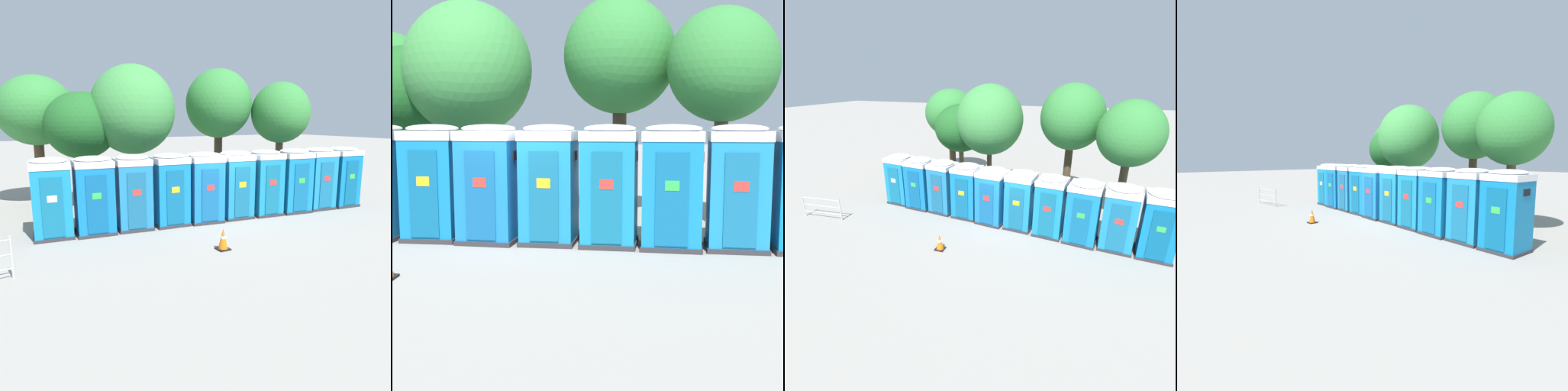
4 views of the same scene
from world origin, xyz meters
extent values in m
plane|color=gray|center=(0.00, 0.00, 0.00)|extent=(120.00, 120.00, 0.00)
cube|color=#2D2D33|center=(-5.82, 0.71, 0.05)|extent=(1.32, 1.31, 0.10)
cube|color=#147FB1|center=(-5.82, 0.71, 1.15)|extent=(1.26, 1.25, 2.10)
cube|color=#10638A|center=(-5.88, 0.13, 1.07)|extent=(0.63, 0.09, 1.85)
cube|color=white|center=(-5.88, 0.11, 1.35)|extent=(0.28, 0.04, 0.20)
cube|color=black|center=(-5.23, 0.65, 1.89)|extent=(0.06, 0.36, 0.20)
cube|color=white|center=(-5.82, 0.71, 2.30)|extent=(1.29, 1.29, 0.20)
ellipsoid|color=white|center=(-5.82, 0.71, 2.45)|extent=(1.23, 1.23, 0.18)
cube|color=#2D2D33|center=(-4.53, 0.49, 0.05)|extent=(1.35, 1.31, 0.10)
cube|color=#0F6CB4|center=(-4.53, 0.49, 1.15)|extent=(1.28, 1.25, 2.10)
cube|color=#0C548C|center=(-4.59, -0.09, 1.07)|extent=(0.65, 0.09, 1.85)
cube|color=green|center=(-4.59, -0.11, 1.35)|extent=(0.28, 0.04, 0.20)
cube|color=black|center=(-3.93, 0.43, 1.89)|extent=(0.06, 0.36, 0.20)
cube|color=white|center=(-4.53, 0.49, 2.30)|extent=(1.32, 1.29, 0.20)
ellipsoid|color=white|center=(-4.53, 0.49, 2.45)|extent=(1.26, 1.23, 0.18)
cube|color=#2D2D33|center=(-3.23, 0.39, 0.05)|extent=(1.31, 1.34, 0.10)
cube|color=#1C74AA|center=(-3.23, 0.39, 1.15)|extent=(1.25, 1.28, 2.10)
cube|color=#165A85|center=(-3.31, -0.19, 1.07)|extent=(0.61, 0.11, 1.85)
cube|color=red|center=(-3.31, -0.21, 1.35)|extent=(0.28, 0.05, 0.20)
cube|color=black|center=(-2.67, 0.32, 1.89)|extent=(0.07, 0.36, 0.20)
cube|color=white|center=(-3.23, 0.39, 2.30)|extent=(1.29, 1.32, 0.20)
ellipsoid|color=white|center=(-3.23, 0.39, 2.45)|extent=(1.22, 1.25, 0.18)
cube|color=#2D2D33|center=(-1.94, 0.25, 0.05)|extent=(1.28, 1.28, 0.10)
cube|color=#1173AE|center=(-1.94, 0.25, 1.15)|extent=(1.22, 1.22, 2.10)
cube|color=#0D5987|center=(-1.98, -0.33, 1.07)|extent=(0.63, 0.08, 1.85)
cube|color=yellow|center=(-1.98, -0.35, 1.35)|extent=(0.28, 0.03, 0.20)
cube|color=black|center=(-1.36, 0.21, 1.89)|extent=(0.05, 0.36, 0.20)
cube|color=white|center=(-1.94, 0.25, 2.30)|extent=(1.26, 1.26, 0.20)
ellipsoid|color=white|center=(-1.94, 0.25, 2.45)|extent=(1.20, 1.20, 0.18)
cube|color=#2D2D33|center=(-0.65, 0.04, 0.05)|extent=(1.37, 1.35, 0.10)
cube|color=#1770BB|center=(-0.65, 0.04, 1.15)|extent=(1.30, 1.28, 2.10)
cube|color=#125792|center=(-0.73, -0.54, 1.07)|extent=(0.64, 0.11, 1.85)
cube|color=red|center=(-0.73, -0.56, 1.35)|extent=(0.28, 0.05, 0.20)
cube|color=black|center=(-0.06, -0.04, 1.89)|extent=(0.07, 0.36, 0.20)
cube|color=white|center=(-0.65, 0.04, 2.30)|extent=(1.34, 1.32, 0.20)
ellipsoid|color=white|center=(-0.65, 0.04, 2.45)|extent=(1.28, 1.26, 0.18)
cube|color=#2D2D33|center=(0.65, -0.03, 0.05)|extent=(1.27, 1.30, 0.10)
cube|color=#187AAC|center=(0.65, -0.03, 1.15)|extent=(1.21, 1.24, 2.10)
cube|color=#125F86|center=(0.60, -0.62, 1.07)|extent=(0.61, 0.09, 1.85)
cube|color=yellow|center=(0.59, -0.63, 1.35)|extent=(0.28, 0.03, 0.20)
cube|color=black|center=(1.21, -0.09, 1.89)|extent=(0.06, 0.36, 0.20)
cube|color=white|center=(0.65, -0.03, 2.30)|extent=(1.24, 1.28, 0.20)
ellipsoid|color=white|center=(0.65, -0.03, 2.45)|extent=(1.18, 1.21, 0.18)
cube|color=#2D2D33|center=(1.94, -0.21, 0.05)|extent=(1.28, 1.32, 0.10)
cube|color=#167EAE|center=(1.94, -0.21, 1.15)|extent=(1.22, 1.25, 2.10)
cube|color=#116288|center=(1.88, -0.79, 1.07)|extent=(0.61, 0.10, 1.85)
cube|color=red|center=(1.88, -0.81, 1.35)|extent=(0.28, 0.04, 0.20)
cube|color=black|center=(2.50, -0.27, 1.89)|extent=(0.06, 0.36, 0.20)
cube|color=white|center=(1.94, -0.21, 2.30)|extent=(1.26, 1.29, 0.20)
ellipsoid|color=white|center=(1.94, -0.21, 2.45)|extent=(1.20, 1.23, 0.18)
cube|color=#2D2D33|center=(3.23, -0.40, 0.05)|extent=(1.38, 1.34, 0.10)
cube|color=#1277B7|center=(3.23, -0.40, 1.15)|extent=(1.31, 1.28, 2.10)
cube|color=#0E5D8E|center=(3.16, -0.98, 1.07)|extent=(0.65, 0.11, 1.85)
cube|color=green|center=(3.15, -1.00, 1.35)|extent=(0.28, 0.04, 0.20)
cube|color=black|center=(3.83, -0.48, 1.89)|extent=(0.07, 0.36, 0.20)
cube|color=white|center=(3.23, -0.40, 2.30)|extent=(1.35, 1.32, 0.20)
ellipsoid|color=white|center=(3.23, -0.40, 2.45)|extent=(1.29, 1.25, 0.18)
cube|color=#2D2D33|center=(4.53, -0.46, 0.05)|extent=(1.34, 1.32, 0.10)
cube|color=#197DB5|center=(4.53, -0.46, 1.15)|extent=(1.27, 1.26, 2.10)
cube|color=#13628D|center=(4.47, -1.05, 1.07)|extent=(0.64, 0.10, 1.85)
cube|color=red|center=(4.47, -1.06, 1.35)|extent=(0.28, 0.04, 0.20)
cube|color=black|center=(5.12, -0.53, 1.89)|extent=(0.06, 0.36, 0.20)
cube|color=white|center=(4.53, -0.46, 2.30)|extent=(1.31, 1.29, 0.20)
ellipsoid|color=white|center=(4.53, -0.46, 2.45)|extent=(1.25, 1.23, 0.18)
cube|color=#2D2D33|center=(5.83, -0.61, 0.05)|extent=(1.31, 1.29, 0.10)
cube|color=#0D6EA9|center=(5.83, -0.61, 1.15)|extent=(1.25, 1.23, 2.10)
cube|color=#0A5683|center=(5.78, -1.19, 1.07)|extent=(0.64, 0.08, 1.85)
cube|color=green|center=(5.78, -1.21, 1.35)|extent=(0.28, 0.03, 0.20)
cube|color=white|center=(5.83, -0.61, 2.30)|extent=(1.28, 1.27, 0.20)
ellipsoid|color=white|center=(5.83, -0.61, 2.45)|extent=(1.22, 1.20, 0.18)
cylinder|color=brown|center=(-1.98, 3.59, 1.53)|extent=(0.27, 0.27, 3.06)
ellipsoid|color=#3D8C42|center=(-1.98, 3.59, 4.06)|extent=(3.52, 3.52, 3.64)
cylinder|color=#4C3826|center=(-5.39, 6.10, 1.62)|extent=(0.43, 0.43, 3.24)
ellipsoid|color=#337F38|center=(-5.39, 6.10, 4.05)|extent=(3.28, 3.28, 2.95)
cylinder|color=#4C3826|center=(2.20, 3.56, 1.76)|extent=(0.38, 0.38, 3.52)
ellipsoid|color=#337F38|center=(2.20, 3.56, 4.38)|extent=(3.04, 3.04, 3.13)
cylinder|color=brown|center=(4.68, 2.12, 1.61)|extent=(0.34, 0.34, 3.21)
ellipsoid|color=#337F38|center=(4.68, 2.12, 3.98)|extent=(2.72, 2.72, 2.77)
cylinder|color=brown|center=(-3.95, 4.26, 1.35)|extent=(0.28, 0.28, 2.70)
ellipsoid|color=#1E5B23|center=(-3.95, 4.26, 3.43)|extent=(2.94, 2.94, 2.69)
cube|color=black|center=(-1.77, -2.95, 0.02)|extent=(0.36, 0.36, 0.04)
cone|color=orange|center=(-1.77, -2.95, 0.34)|extent=(0.28, 0.28, 0.60)
cylinder|color=white|center=(-1.77, -2.95, 0.37)|extent=(0.17, 0.17, 0.07)
cylinder|color=#B7B7BC|center=(-9.19, -2.41, 0.53)|extent=(0.06, 0.06, 1.05)
cylinder|color=#B7B7BC|center=(-7.20, -2.22, 0.53)|extent=(0.06, 0.06, 1.05)
cylinder|color=#B7B7BC|center=(-8.19, -2.32, 0.95)|extent=(1.99, 0.24, 0.04)
cylinder|color=#B7B7BC|center=(-8.19, -2.32, 0.60)|extent=(1.99, 0.24, 0.04)
cylinder|color=#B7B7BC|center=(-8.19, -2.32, 0.25)|extent=(1.99, 0.24, 0.04)
camera|label=1|loc=(-7.57, -11.68, 3.71)|focal=35.00mm
camera|label=2|loc=(1.94, -11.54, 2.52)|focal=50.00mm
camera|label=3|loc=(3.17, -11.96, 6.17)|focal=28.00mm
camera|label=4|loc=(9.98, -9.77, 2.87)|focal=28.00mm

